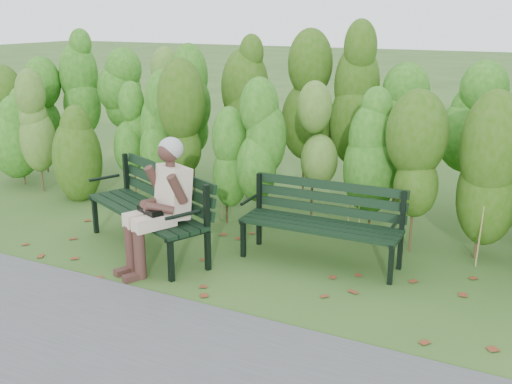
% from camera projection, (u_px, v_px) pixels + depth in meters
% --- Properties ---
extents(ground, '(80.00, 80.00, 0.00)m').
position_uv_depth(ground, '(241.00, 267.00, 6.48)').
color(ground, '#2B501C').
extents(footpath, '(60.00, 2.50, 0.01)m').
position_uv_depth(footpath, '(106.00, 370.00, 4.60)').
color(footpath, '#474749').
rests_on(footpath, ground).
extents(hedge_band, '(11.04, 1.67, 2.42)m').
position_uv_depth(hedge_band, '(309.00, 124.00, 7.70)').
color(hedge_band, '#47381E').
rests_on(hedge_band, ground).
extents(leaf_litter, '(5.84, 2.29, 0.01)m').
position_uv_depth(leaf_litter, '(277.00, 276.00, 6.24)').
color(leaf_litter, brown).
rests_on(leaf_litter, ground).
extents(bench_left, '(1.97, 1.34, 0.95)m').
position_uv_depth(bench_left, '(153.00, 202.00, 6.84)').
color(bench_left, black).
rests_on(bench_left, ground).
extents(bench_right, '(1.75, 0.61, 0.87)m').
position_uv_depth(bench_right, '(323.00, 216.00, 6.51)').
color(bench_right, black).
rests_on(bench_right, ground).
extents(seated_woman, '(0.68, 0.89, 1.41)m').
position_uv_depth(seated_woman, '(161.00, 197.00, 6.25)').
color(seated_woman, beige).
rests_on(seated_woman, ground).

